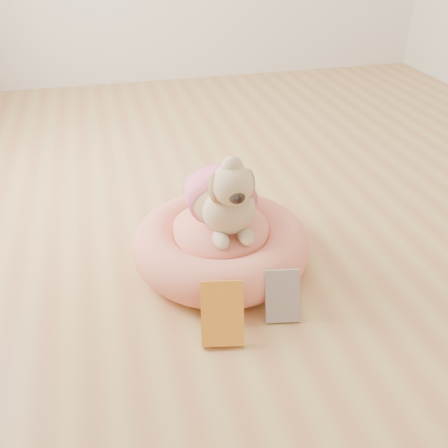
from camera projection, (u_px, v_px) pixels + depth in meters
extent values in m
plane|color=tan|center=(288.00, 203.00, 2.47)|extent=(4.50, 4.50, 0.00)
cylinder|color=#E56A59|center=(221.00, 251.00, 2.03)|extent=(0.52, 0.52, 0.11)
torus|color=#E56A59|center=(221.00, 243.00, 2.01)|extent=(0.71, 0.71, 0.18)
cylinder|color=#E56A59|center=(221.00, 235.00, 1.98)|extent=(0.38, 0.38, 0.10)
cube|color=gold|center=(222.00, 313.00, 1.65)|extent=(0.17, 0.16, 0.20)
cube|color=white|center=(282.00, 296.00, 1.74)|extent=(0.14, 0.12, 0.18)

